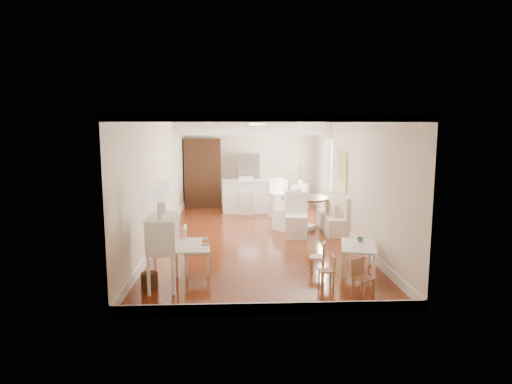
{
  "coord_description": "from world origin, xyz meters",
  "views": [
    {
      "loc": [
        -0.47,
        -10.21,
        2.6
      ],
      "look_at": [
        0.01,
        0.3,
        1.06
      ],
      "focal_mm": 30.0,
      "sensor_mm": 36.0,
      "label": 1
    }
  ],
  "objects": [
    {
      "name": "breakfast_counter",
      "position": [
        0.1,
        3.1,
        0.52
      ],
      "size": [
        2.05,
        0.65,
        1.03
      ],
      "primitive_type": "cube",
      "color": "white",
      "rests_on": "ground"
    },
    {
      "name": "kids_table",
      "position": [
        1.76,
        -2.68,
        0.25
      ],
      "size": [
        0.81,
        1.11,
        0.5
      ],
      "primitive_type": "cube",
      "rotation": [
        0.0,
        0.0,
        -0.23
      ],
      "color": "white",
      "rests_on": "ground"
    },
    {
      "name": "dining_table",
      "position": [
        1.32,
        0.74,
        0.43
      ],
      "size": [
        1.42,
        1.42,
        0.85
      ],
      "primitive_type": "cylinder",
      "rotation": [
        0.0,
        0.0,
        0.14
      ],
      "color": "#4E3119",
      "rests_on": "ground"
    },
    {
      "name": "bar_stool_left",
      "position": [
        -0.17,
        2.89,
        0.57
      ],
      "size": [
        0.48,
        0.48,
        1.14
      ],
      "primitive_type": "cube",
      "rotation": [
        0.0,
        0.0,
        0.05
      ],
      "color": "silver",
      "rests_on": "ground"
    },
    {
      "name": "room",
      "position": [
        0.04,
        0.32,
        1.98
      ],
      "size": [
        9.0,
        9.04,
        2.82
      ],
      "color": "maroon",
      "rests_on": "ground"
    },
    {
      "name": "pantry_cabinet",
      "position": [
        -1.6,
        4.18,
        1.15
      ],
      "size": [
        1.2,
        0.6,
        2.3
      ],
      "primitive_type": "cube",
      "color": "#381E11",
      "rests_on": "ground"
    },
    {
      "name": "gustavian_armchair",
      "position": [
        -1.2,
        -2.64,
        0.44
      ],
      "size": [
        0.55,
        0.55,
        0.88
      ],
      "primitive_type": "cube",
      "rotation": [
        0.0,
        0.0,
        1.66
      ],
      "color": "white",
      "rests_on": "ground"
    },
    {
      "name": "bar_stool_right",
      "position": [
        0.78,
        2.38,
        0.57
      ],
      "size": [
        0.57,
        0.57,
        1.15
      ],
      "primitive_type": "cube",
      "rotation": [
        0.0,
        0.0,
        0.3
      ],
      "color": "white",
      "rests_on": "ground"
    },
    {
      "name": "kids_chair_a",
      "position": [
        1.03,
        -3.35,
        0.26
      ],
      "size": [
        0.26,
        0.26,
        0.52
      ],
      "primitive_type": "cube",
      "rotation": [
        0.0,
        0.0,
        -1.53
      ],
      "color": "#AF804F",
      "rests_on": "ground"
    },
    {
      "name": "kids_chair_b",
      "position": [
        1.01,
        -2.66,
        0.28
      ],
      "size": [
        0.34,
        0.34,
        0.57
      ],
      "primitive_type": "cube",
      "rotation": [
        0.0,
        0.0,
        -1.86
      ],
      "color": "#AC7C4E",
      "rests_on": "ground"
    },
    {
      "name": "wicker_basket",
      "position": [
        -1.91,
        -3.41,
        0.14
      ],
      "size": [
        0.32,
        0.32,
        0.28
      ],
      "primitive_type": "cylinder",
      "rotation": [
        0.0,
        0.0,
        0.17
      ],
      "color": "#4A2917",
      "rests_on": "ground"
    },
    {
      "name": "slip_chair_near",
      "position": [
        0.97,
        -0.17,
        0.55
      ],
      "size": [
        0.59,
        0.61,
        1.09
      ],
      "primitive_type": "cube",
      "rotation": [
        0.0,
        0.0,
        -0.15
      ],
      "color": "white",
      "rests_on": "ground"
    },
    {
      "name": "secretary_bureau",
      "position": [
        -1.7,
        -3.27,
        0.6
      ],
      "size": [
        1.0,
        1.02,
        1.2
      ],
      "primitive_type": "cube",
      "rotation": [
        0.0,
        0.0,
        0.07
      ],
      "color": "white",
      "rests_on": "ground"
    },
    {
      "name": "kids_chair_c",
      "position": [
        1.52,
        -3.84,
        0.3
      ],
      "size": [
        0.4,
        0.4,
        0.59
      ],
      "primitive_type": "cube",
      "rotation": [
        0.0,
        0.0,
        0.6
      ],
      "color": "#976444",
      "rests_on": "ground"
    },
    {
      "name": "pencil_cup",
      "position": [
        1.85,
        -2.47,
        0.55
      ],
      "size": [
        0.15,
        0.15,
        0.09
      ],
      "primitive_type": "imported",
      "rotation": [
        0.0,
        0.0,
        -0.35
      ],
      "color": "#4F8855",
      "rests_on": "kids_table"
    },
    {
      "name": "banquette",
      "position": [
        1.99,
        0.5,
        0.49
      ],
      "size": [
        0.52,
        1.6,
        0.98
      ],
      "primitive_type": "cube",
      "color": "silver",
      "rests_on": "ground"
    },
    {
      "name": "slip_chair_far",
      "position": [
        0.83,
        0.72,
        0.54
      ],
      "size": [
        0.73,
        0.73,
        1.08
      ],
      "primitive_type": "cube",
      "rotation": [
        0.0,
        0.0,
        -2.51
      ],
      "color": "white",
      "rests_on": "ground"
    },
    {
      "name": "fridge",
      "position": [
        0.3,
        4.15,
        0.9
      ],
      "size": [
        0.75,
        0.65,
        1.8
      ],
      "primitive_type": "imported",
      "color": "silver",
      "rests_on": "ground"
    },
    {
      "name": "branch_vase",
      "position": [
        1.59,
        3.48,
        0.93
      ],
      "size": [
        0.22,
        0.22,
        0.19
      ],
      "primitive_type": "imported",
      "rotation": [
        0.0,
        0.0,
        0.24
      ],
      "color": "silver",
      "rests_on": "sideboard"
    },
    {
      "name": "sideboard",
      "position": [
        1.62,
        3.51,
        0.42
      ],
      "size": [
        0.71,
        0.96,
        0.84
      ],
      "primitive_type": "cube",
      "rotation": [
        0.0,
        0.0,
        -0.42
      ],
      "color": "beige",
      "rests_on": "ground"
    }
  ]
}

